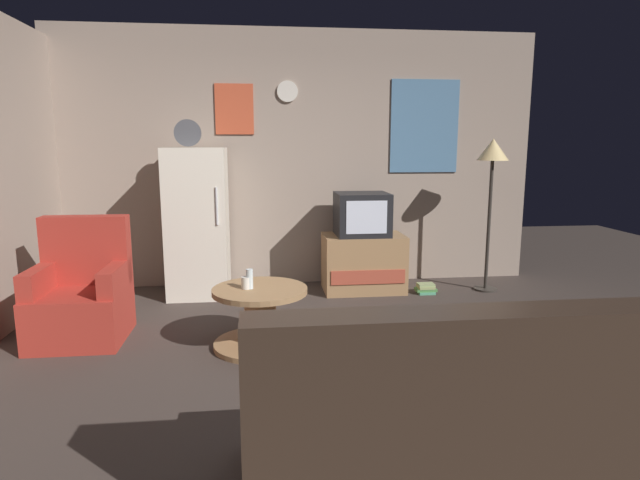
% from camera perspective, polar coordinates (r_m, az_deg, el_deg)
% --- Properties ---
extents(ground_plane, '(12.00, 12.00, 0.00)m').
position_cam_1_polar(ground_plane, '(3.76, 0.66, -13.82)').
color(ground_plane, '#3D332D').
extents(wall_with_art, '(5.20, 0.12, 2.73)m').
position_cam_1_polar(wall_with_art, '(5.87, -2.22, 8.66)').
color(wall_with_art, gray).
rests_on(wall_with_art, ground_plane).
extents(fridge, '(0.60, 0.62, 1.77)m').
position_cam_1_polar(fridge, '(5.52, -13.00, 1.87)').
color(fridge, silver).
rests_on(fridge, ground_plane).
extents(tv_stand, '(0.84, 0.53, 0.60)m').
position_cam_1_polar(tv_stand, '(5.63, 4.68, -2.46)').
color(tv_stand, '#9E754C').
rests_on(tv_stand, ground_plane).
extents(crt_tv, '(0.54, 0.51, 0.44)m').
position_cam_1_polar(crt_tv, '(5.53, 4.52, 2.79)').
color(crt_tv, black).
rests_on(crt_tv, tv_stand).
extents(standing_lamp, '(0.32, 0.32, 1.59)m').
position_cam_1_polar(standing_lamp, '(5.77, 18.01, 8.01)').
color(standing_lamp, '#332D28').
rests_on(standing_lamp, ground_plane).
extents(coffee_table, '(0.72, 0.72, 0.46)m').
position_cam_1_polar(coffee_table, '(4.11, -6.41, -8.27)').
color(coffee_table, '#9E754C').
rests_on(coffee_table, ground_plane).
extents(wine_glass, '(0.05, 0.05, 0.15)m').
position_cam_1_polar(wine_glass, '(4.02, -7.57, -4.16)').
color(wine_glass, silver).
rests_on(wine_glass, coffee_table).
extents(mug_ceramic_white, '(0.08, 0.08, 0.09)m').
position_cam_1_polar(mug_ceramic_white, '(4.03, -7.90, -4.56)').
color(mug_ceramic_white, silver).
rests_on(mug_ceramic_white, coffee_table).
extents(armchair, '(0.68, 0.68, 0.96)m').
position_cam_1_polar(armchair, '(4.65, -24.19, -5.59)').
color(armchair, '#A52D23').
rests_on(armchair, ground_plane).
extents(couch, '(1.70, 0.80, 0.92)m').
position_cam_1_polar(couch, '(2.51, 12.93, -19.15)').
color(couch, '#38281E').
rests_on(couch, ground_plane).
extents(book_stack, '(0.21, 0.16, 0.11)m').
position_cam_1_polar(book_stack, '(5.67, 11.27, -5.14)').
color(book_stack, '#52A179').
rests_on(book_stack, ground_plane).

